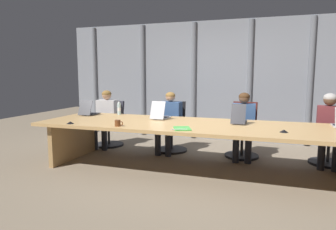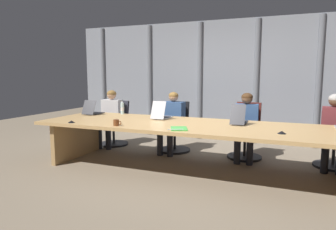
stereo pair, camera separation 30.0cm
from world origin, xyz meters
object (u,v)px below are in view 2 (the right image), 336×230
Objects in this scene: office_chair_left_end at (115,128)px; spiral_notepad at (179,129)px; person_center at (246,122)px; coffee_mug_near at (116,123)px; person_left_end at (110,114)px; laptop_center at (239,120)px; office_chair_right_mid at (334,145)px; person_right_mid at (334,126)px; water_bottle_primary at (122,108)px; person_left_mid at (172,118)px; office_chair_center at (246,137)px; conference_mic_middle at (282,132)px; conference_mic_left_side at (71,122)px; laptop_left_mid at (162,115)px; laptop_left_end at (93,111)px; office_chair_left_mid at (175,132)px.

office_chair_left_end reaches higher than spiral_notepad.
coffee_mug_near is at bearing -50.91° from person_center.
office_chair_left_end is at bearing 169.42° from person_left_end.
laptop_center reaches higher than office_chair_right_mid.
person_left_end is at bearing -78.03° from office_chair_right_mid.
person_left_end is 0.98× the size of person_right_mid.
laptop_center is 2.10× the size of water_bottle_primary.
water_bottle_primary is (-2.21, 0.27, 0.05)m from laptop_center.
water_bottle_primary is at bearing 49.61° from person_left_end.
spiral_notepad is at bearing 27.76° from person_left_mid.
person_left_end reaches higher than coffee_mug_near.
office_chair_center is (-0.00, 0.77, -0.42)m from laptop_center.
person_left_end is 1.36m from person_left_mid.
person_left_end is 0.63m from water_bottle_primary.
conference_mic_middle is at bearing 23.46° from person_center.
conference_mic_left_side is (0.28, -1.69, 0.40)m from office_chair_left_end.
office_chair_right_mid is 2.52× the size of spiral_notepad.
person_left_mid is 2.70m from person_right_mid.
office_chair_left_end is at bearing 72.61° from laptop_center.
office_chair_center is 1.40m from office_chair_right_mid.
water_bottle_primary is at bearing 80.25° from conference_mic_left_side.
laptop_center is 2.58m from conference_mic_left_side.
person_left_mid is at bearing -78.91° from office_chair_center.
conference_mic_left_side is (-3.81, -1.69, 0.40)m from office_chair_right_mid.
office_chair_right_mid reaches higher than conference_mic_left_side.
conference_mic_middle is at bearing 60.87° from person_left_mid.
laptop_center is at bearing 71.40° from person_left_end.
laptop_left_mid is at bearing 70.78° from coffee_mug_near.
spiral_notepad is (-2.07, -1.58, 0.39)m from office_chair_right_mid.
conference_mic_middle is at bearing -14.07° from spiral_notepad.
office_chair_left_end is 3.82× the size of water_bottle_primary.
coffee_mug_near is at bearing 41.69° from office_chair_left_end.
laptop_left_end is at bearing 87.16° from laptop_center.
office_chair_center is 2.67× the size of spiral_notepad.
office_chair_left_end is at bearing -85.62° from office_chair_center.
person_left_end is at bearing -87.26° from office_chair_left_mid.
person_left_mid is (1.36, 0.00, -0.01)m from person_left_end.
office_chair_left_mid reaches higher than spiral_notepad.
office_chair_center reaches higher than spiral_notepad.
spiral_notepad is (0.94, 0.08, -0.04)m from coffee_mug_near.
office_chair_left_mid is 1.03× the size of office_chair_right_mid.
coffee_mug_near is at bearing 30.12° from person_left_end.
spiral_notepad is (0.67, -1.42, 0.09)m from person_left_mid.
person_left_mid is (1.34, -0.16, 0.30)m from office_chair_left_end.
laptop_center is at bearing 4.48° from office_chair_center.
laptop_left_mid is 0.38× the size of person_right_mid.
office_chair_center is 1.40m from person_right_mid.
office_chair_center is 2.73m from person_left_end.
laptop_left_mid is 1.55m from office_chair_center.
office_chair_center reaches higher than office_chair_left_end.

